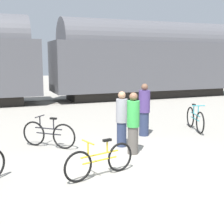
% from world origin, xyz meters
% --- Properties ---
extents(ground_plane, '(80.00, 80.00, 0.00)m').
position_xyz_m(ground_plane, '(0.00, 0.00, 0.00)').
color(ground_plane, gray).
extents(freight_train, '(25.99, 2.88, 4.92)m').
position_xyz_m(freight_train, '(0.00, 11.49, 2.57)').
color(freight_train, black).
rests_on(freight_train, ground_plane).
extents(rail_near, '(37.99, 0.07, 0.01)m').
position_xyz_m(rail_near, '(0.00, 10.77, 0.01)').
color(rail_near, '#4C4238').
rests_on(rail_near, ground_plane).
extents(rail_far, '(37.99, 0.07, 0.01)m').
position_xyz_m(rail_far, '(0.00, 12.21, 0.01)').
color(rail_far, '#4C4238').
rests_on(rail_far, ground_plane).
extents(bicycle_teal, '(0.62, 1.76, 0.96)m').
position_xyz_m(bicycle_teal, '(3.70, 2.35, 0.41)').
color(bicycle_teal, black).
rests_on(bicycle_teal, ground_plane).
extents(bicycle_yellow, '(1.73, 0.55, 0.84)m').
position_xyz_m(bicycle_yellow, '(-0.96, -0.59, 0.36)').
color(bicycle_yellow, black).
rests_on(bicycle_yellow, ground_plane).
extents(bicycle_black, '(1.33, 1.20, 0.92)m').
position_xyz_m(bicycle_black, '(-1.59, 2.12, 0.39)').
color(bicycle_black, black).
rests_on(bicycle_black, ground_plane).
extents(person_in_purple, '(0.38, 0.38, 1.75)m').
position_xyz_m(person_in_purple, '(1.64, 2.34, 0.87)').
color(person_in_purple, '#283351').
rests_on(person_in_purple, ground_plane).
extents(person_in_grey, '(0.33, 0.33, 1.63)m').
position_xyz_m(person_in_grey, '(0.42, 1.42, 0.82)').
color(person_in_grey, '#283351').
rests_on(person_in_grey, ground_plane).
extents(person_in_green, '(0.34, 0.34, 1.68)m').
position_xyz_m(person_in_green, '(0.43, 0.65, 0.84)').
color(person_in_green, '#514C47').
rests_on(person_in_green, ground_plane).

